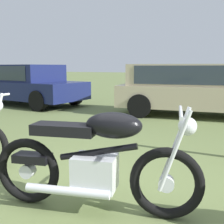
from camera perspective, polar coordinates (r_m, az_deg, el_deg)
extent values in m
plane|color=olive|center=(2.95, -5.30, -18.29)|extent=(120.00, 120.00, 0.00)
torus|color=black|center=(2.62, 11.03, -14.09)|extent=(0.67, 0.25, 0.67)
torus|color=black|center=(2.97, -16.79, -11.40)|extent=(0.67, 0.25, 0.67)
cylinder|color=silver|center=(2.62, 11.03, -14.09)|extent=(0.16, 0.13, 0.14)
cylinder|color=silver|center=(2.97, -16.79, -11.40)|extent=(0.16, 0.13, 0.14)
cylinder|color=silver|center=(2.59, 12.65, -6.76)|extent=(0.27, 0.10, 0.72)
cylinder|color=silver|center=(2.42, 12.62, -7.92)|extent=(0.27, 0.10, 0.72)
cube|color=silver|center=(2.69, -3.46, -12.14)|extent=(0.46, 0.39, 0.32)
cylinder|color=black|center=(2.62, -2.87, -8.12)|extent=(0.74, 0.24, 0.21)
ellipsoid|color=black|center=(2.52, 0.37, -2.72)|extent=(0.57, 0.38, 0.24)
cube|color=black|center=(2.67, -9.74, -3.47)|extent=(0.64, 0.38, 0.10)
cube|color=black|center=(2.90, -15.88, -8.96)|extent=(0.39, 0.26, 0.08)
cylinder|color=silver|center=(2.44, 13.85, -0.03)|extent=(0.19, 0.63, 0.03)
sphere|color=silver|center=(2.46, 15.14, -2.84)|extent=(0.19, 0.19, 0.16)
cylinder|color=silver|center=(2.68, -9.13, -15.63)|extent=(0.79, 0.28, 0.08)
cube|color=#161E4C|center=(10.49, -16.59, 4.41)|extent=(4.35, 2.24, 0.60)
cube|color=#161E4C|center=(10.77, -18.13, 7.54)|extent=(3.08, 1.93, 0.60)
cube|color=#2D3842|center=(10.77, -18.14, 7.65)|extent=(2.65, 1.93, 0.48)
cylinder|color=black|center=(10.14, -7.64, 3.25)|extent=(0.66, 0.28, 0.64)
cylinder|color=black|center=(8.91, -14.83, 2.20)|extent=(0.66, 0.28, 0.64)
cylinder|color=black|center=(12.13, -17.78, 3.86)|extent=(0.66, 0.28, 0.64)
cube|color=#BCAD8C|center=(8.15, 18.05, 3.06)|extent=(4.81, 2.44, 0.60)
cube|color=#BCAD8C|center=(8.12, 15.41, 7.27)|extent=(3.42, 2.06, 0.60)
cube|color=#2D3842|center=(8.12, 15.42, 7.41)|extent=(2.95, 2.03, 0.48)
cylinder|color=black|center=(9.15, 8.01, 2.60)|extent=(0.67, 0.31, 0.64)
cylinder|color=black|center=(7.54, 5.65, 1.24)|extent=(0.67, 0.31, 0.64)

